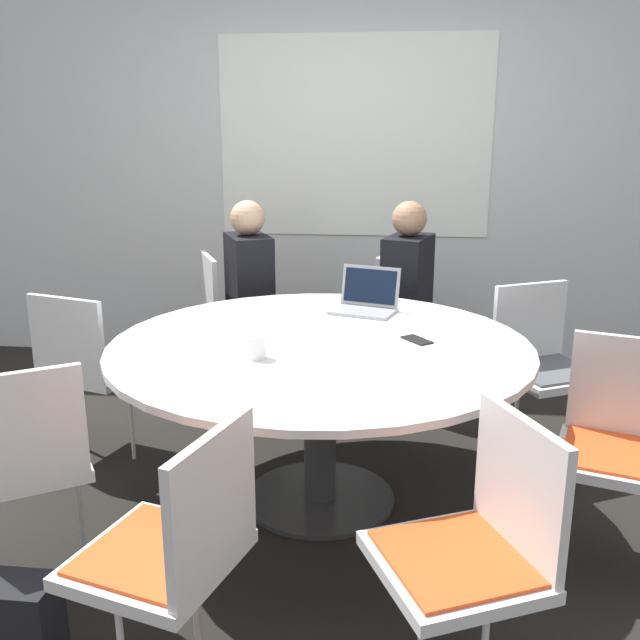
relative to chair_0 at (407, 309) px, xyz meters
The scene contains 17 objects.
ground_plane 1.60m from the chair_0, 104.49° to the right, with size 16.00×16.00×0.00m, color black.
wall_back 1.07m from the chair_0, 124.02° to the left, with size 8.00×0.07×2.70m.
conference_table 1.51m from the chair_0, 104.49° to the right, with size 1.80×1.80×0.74m.
chair_0 is the anchor object (origin of this frame).
chair_1 1.10m from the chair_0, behind, with size 0.57×0.58×0.87m.
chair_2 1.95m from the chair_0, 142.84° to the right, with size 0.54×0.53×0.87m.
chair_3 2.57m from the chair_0, 121.77° to the right, with size 0.60×0.59×0.87m.
chair_4 2.72m from the chair_0, 103.78° to the right, with size 0.53×0.54×0.87m.
chair_5 2.54m from the chair_0, 85.74° to the right, with size 0.57×0.58×0.87m.
chair_6 1.94m from the chair_0, 65.83° to the right, with size 0.55×0.53×0.87m.
chair_7 1.09m from the chair_0, 51.95° to the right, with size 0.58×0.57×0.87m.
person_0 0.32m from the chair_0, 87.99° to the right, with size 0.33×0.41×1.22m.
person_1 0.99m from the chair_0, 161.14° to the right, with size 0.36×0.42×1.22m.
laptop 0.98m from the chair_0, 102.93° to the right, with size 0.35×0.31×0.21m.
coffee_cup 1.82m from the chair_0, 109.67° to the right, with size 0.08×0.08×0.09m.
cell_phone 1.41m from the chair_0, 88.69° to the right, with size 0.14×0.15×0.01m.
handbag 2.88m from the chair_0, 116.28° to the right, with size 0.36×0.16×0.28m.
Camera 1 is at (0.33, -2.87, 1.65)m, focal length 40.00 mm.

